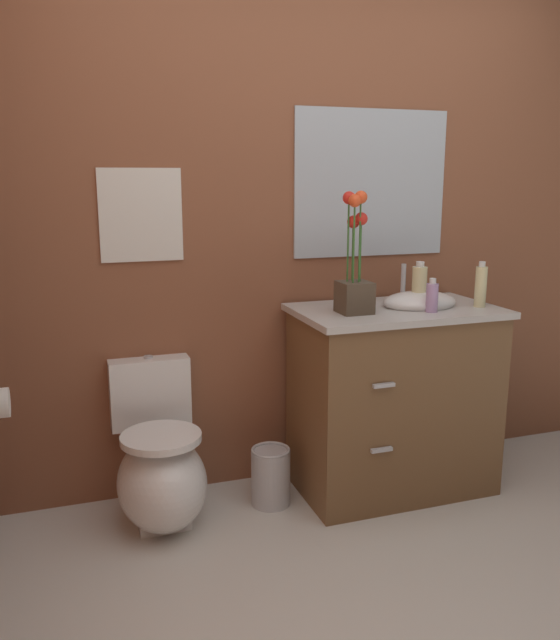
{
  "coord_description": "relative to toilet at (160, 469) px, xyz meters",
  "views": [
    {
      "loc": [
        -1.19,
        -1.47,
        1.48
      ],
      "look_at": [
        -0.3,
        1.1,
        0.88
      ],
      "focal_mm": 36.6,
      "sensor_mm": 36.0,
      "label": 1
    }
  ],
  "objects": [
    {
      "name": "vanity_cabinet",
      "position": [
        1.11,
        -0.03,
        0.21
      ],
      "size": [
        0.94,
        0.56,
        1.07
      ],
      "color": "brown",
      "rests_on": "ground_plane"
    },
    {
      "name": "wall_back",
      "position": [
        1.03,
        0.3,
        1.01
      ],
      "size": [
        4.7,
        0.05,
        2.5
      ],
      "primitive_type": "cube",
      "color": "brown",
      "rests_on": "ground_plane"
    },
    {
      "name": "hand_wash_bottle",
      "position": [
        1.49,
        -0.13,
        0.74
      ],
      "size": [
        0.05,
        0.05,
        0.21
      ],
      "color": "beige",
      "rests_on": "vanity_cabinet"
    },
    {
      "name": "wall_mirror",
      "position": [
        1.11,
        0.27,
        1.21
      ],
      "size": [
        0.8,
        0.01,
        0.7
      ],
      "primitive_type": "cube",
      "color": "#B2BCC6"
    },
    {
      "name": "flower_vase",
      "position": [
        0.87,
        -0.07,
        0.82
      ],
      "size": [
        0.14,
        0.14,
        0.54
      ],
      "color": "#4C3D2D",
      "rests_on": "vanity_cabinet"
    },
    {
      "name": "lotion_bottle",
      "position": [
        1.23,
        -0.03,
        0.74
      ],
      "size": [
        0.07,
        0.07,
        0.21
      ],
      "color": "beige",
      "rests_on": "vanity_cabinet"
    },
    {
      "name": "wall_poster",
      "position": [
        -0.0,
        0.27,
        1.08
      ],
      "size": [
        0.36,
        0.01,
        0.4
      ],
      "primitive_type": "cube",
      "color": "silver"
    },
    {
      "name": "toilet",
      "position": [
        0.0,
        0.0,
        0.0
      ],
      "size": [
        0.38,
        0.59,
        0.69
      ],
      "color": "white",
      "rests_on": "ground_plane"
    },
    {
      "name": "soap_bottle",
      "position": [
        1.21,
        -0.16,
        0.71
      ],
      "size": [
        0.05,
        0.05,
        0.15
      ],
      "color": "#B28CBF",
      "rests_on": "vanity_cabinet"
    },
    {
      "name": "trash_bin",
      "position": [
        0.5,
        -0.01,
        -0.11
      ],
      "size": [
        0.18,
        0.18,
        0.27
      ],
      "color": "#B7B7BC",
      "rests_on": "ground_plane"
    }
  ]
}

